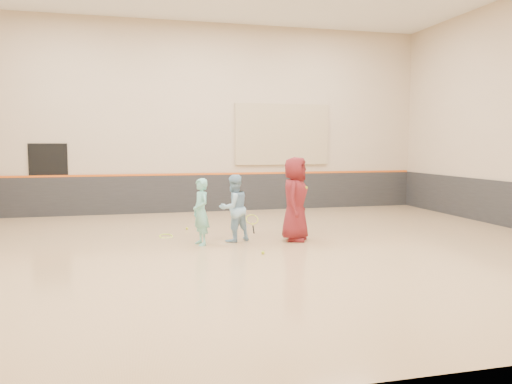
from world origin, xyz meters
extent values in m
cube|color=tan|center=(0.00, 0.00, -0.10)|extent=(15.00, 12.00, 0.20)
cube|color=#C6AE91|center=(0.00, 6.01, 3.00)|extent=(15.00, 0.02, 6.00)
cube|color=#C6AE91|center=(0.00, -6.01, 3.00)|extent=(15.00, 0.02, 6.00)
cube|color=#232326|center=(0.00, 5.97, 0.60)|extent=(14.90, 0.04, 1.20)
cube|color=#D85914|center=(0.00, 5.96, 1.22)|extent=(14.90, 0.03, 0.06)
cube|color=tan|center=(2.80, 5.95, 2.50)|extent=(3.20, 0.08, 2.00)
cube|color=black|center=(-4.50, 5.98, 1.10)|extent=(1.10, 0.05, 2.20)
imported|color=#79D2C3|center=(-0.65, 0.66, 0.72)|extent=(0.47, 0.60, 1.45)
imported|color=#8EBDDC|center=(0.11, 0.87, 0.75)|extent=(0.90, 0.82, 1.50)
imported|color=maroon|center=(1.48, 0.64, 0.95)|extent=(0.97, 1.10, 1.89)
sphere|color=#C2D932|center=(0.41, -0.57, 0.03)|extent=(0.07, 0.07, 0.07)
sphere|color=#BDCB2F|center=(1.70, 0.52, 1.21)|extent=(0.07, 0.07, 0.07)
sphere|color=#CCD130|center=(-0.75, 2.66, 0.03)|extent=(0.07, 0.07, 0.07)
camera|label=1|loc=(-2.09, -9.98, 2.18)|focal=35.00mm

